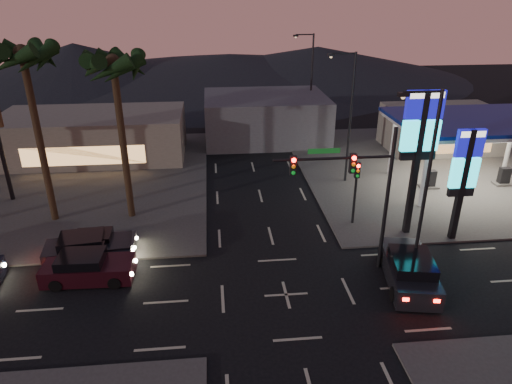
{
  "coord_description": "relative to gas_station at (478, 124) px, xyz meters",
  "views": [
    {
      "loc": [
        -3.39,
        -18.6,
        14.19
      ],
      "look_at": [
        -0.92,
        6.1,
        3.0
      ],
      "focal_mm": 32.0,
      "sensor_mm": 36.0,
      "label": 1
    }
  ],
  "objects": [
    {
      "name": "streetlight_far",
      "position": [
        -9.21,
        16.0,
        0.64
      ],
      "size": [
        2.14,
        0.25,
        10.0
      ],
      "color": "black",
      "rests_on": "ground"
    },
    {
      "name": "hill_left",
      "position": [
        -41.0,
        48.0,
        -2.08
      ],
      "size": [
        40.0,
        40.0,
        6.0
      ],
      "primitive_type": "cone",
      "color": "black",
      "rests_on": "ground"
    },
    {
      "name": "pylon_sign_tall",
      "position": [
        -7.5,
        -6.5,
        1.31
      ],
      "size": [
        2.2,
        0.35,
        9.0
      ],
      "color": "black",
      "rests_on": "ground"
    },
    {
      "name": "car_lane_b_mid",
      "position": [
        -26.64,
        -7.67,
        -4.35
      ],
      "size": [
        5.01,
        2.53,
        1.58
      ],
      "color": "black",
      "rests_on": "ground"
    },
    {
      "name": "pedestal_signal",
      "position": [
        -10.5,
        -5.02,
        -2.16
      ],
      "size": [
        0.32,
        0.39,
        4.3
      ],
      "color": "black",
      "rests_on": "ground"
    },
    {
      "name": "palm_a",
      "position": [
        -25.0,
        -2.5,
        4.35
      ],
      "size": [
        4.41,
        4.41,
        10.86
      ],
      "color": "black",
      "rests_on": "ground"
    },
    {
      "name": "ground",
      "position": [
        -16.0,
        -12.0,
        -5.08
      ],
      "size": [
        140.0,
        140.0,
        0.0
      ],
      "primitive_type": "plane",
      "color": "black",
      "rests_on": "ground"
    },
    {
      "name": "hill_center",
      "position": [
        -16.0,
        48.0,
        -3.08
      ],
      "size": [
        60.0,
        60.0,
        4.0
      ],
      "primitive_type": "cone",
      "color": "black",
      "rests_on": "ground"
    },
    {
      "name": "gas_station",
      "position": [
        0.0,
        0.0,
        0.0
      ],
      "size": [
        12.2,
        8.2,
        5.47
      ],
      "color": "silver",
      "rests_on": "ground"
    },
    {
      "name": "palm_b",
      "position": [
        -30.0,
        -2.5,
        4.89
      ],
      "size": [
        4.41,
        4.41,
        11.46
      ],
      "color": "black",
      "rests_on": "ground"
    },
    {
      "name": "pylon_sign_short",
      "position": [
        -5.0,
        -7.5,
        -0.42
      ],
      "size": [
        1.6,
        0.35,
        7.0
      ],
      "color": "black",
      "rests_on": "ground"
    },
    {
      "name": "building_far_west",
      "position": [
        -30.0,
        10.0,
        -3.08
      ],
      "size": [
        16.0,
        8.0,
        4.0
      ],
      "primitive_type": "cube",
      "color": "#726B5B",
      "rests_on": "ground"
    },
    {
      "name": "streetlight_near",
      "position": [
        -9.21,
        -11.0,
        0.64
      ],
      "size": [
        2.14,
        0.25,
        10.0
      ],
      "color": "black",
      "rests_on": "ground"
    },
    {
      "name": "car_lane_a_front",
      "position": [
        -26.33,
        -8.92,
        -4.42
      ],
      "size": [
        4.42,
        1.94,
        1.43
      ],
      "color": "black",
      "rests_on": "ground"
    },
    {
      "name": "car_lane_a_mid",
      "position": [
        -26.21,
        -9.66,
        -4.36
      ],
      "size": [
        4.81,
        2.13,
        1.55
      ],
      "color": "black",
      "rests_on": "ground"
    },
    {
      "name": "car_lane_b_front",
      "position": [
        -26.19,
        -7.06,
        -4.45
      ],
      "size": [
        4.21,
        1.87,
        1.35
      ],
      "color": "#535356",
      "rests_on": "ground"
    },
    {
      "name": "streetlight_mid",
      "position": [
        -9.21,
        2.0,
        0.64
      ],
      "size": [
        2.14,
        0.25,
        10.0
      ],
      "color": "black",
      "rests_on": "ground"
    },
    {
      "name": "suv_station",
      "position": [
        -9.52,
        -11.64,
        -4.27
      ],
      "size": [
        3.1,
        5.52,
        1.75
      ],
      "color": "black",
      "rests_on": "ground"
    },
    {
      "name": "hill_right",
      "position": [
        -1.0,
        48.0,
        -2.58
      ],
      "size": [
        50.0,
        50.0,
        5.0
      ],
      "primitive_type": "cone",
      "color": "black",
      "rests_on": "ground"
    },
    {
      "name": "building_far_mid",
      "position": [
        -14.0,
        14.0,
        -2.88
      ],
      "size": [
        12.0,
        9.0,
        4.4
      ],
      "primitive_type": "cube",
      "color": "#4C4C51",
      "rests_on": "ground"
    },
    {
      "name": "traffic_signal_mast",
      "position": [
        -12.24,
        -10.01,
        0.15
      ],
      "size": [
        6.1,
        0.39,
        8.0
      ],
      "color": "black",
      "rests_on": "ground"
    },
    {
      "name": "corner_lot_ne",
      "position": [
        0.0,
        4.0,
        -5.02
      ],
      "size": [
        24.0,
        24.0,
        0.12
      ],
      "primitive_type": "cube",
      "color": "#47443F",
      "rests_on": "ground"
    },
    {
      "name": "convenience_store",
      "position": [
        2.0,
        9.0,
        -3.08
      ],
      "size": [
        10.0,
        6.0,
        4.0
      ],
      "primitive_type": "cube",
      "color": "#726B5B",
      "rests_on": "ground"
    },
    {
      "name": "corner_lot_nw",
      "position": [
        -32.0,
        4.0,
        -5.02
      ],
      "size": [
        24.0,
        24.0,
        0.12
      ],
      "primitive_type": "cube",
      "color": "#47443F",
      "rests_on": "ground"
    }
  ]
}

